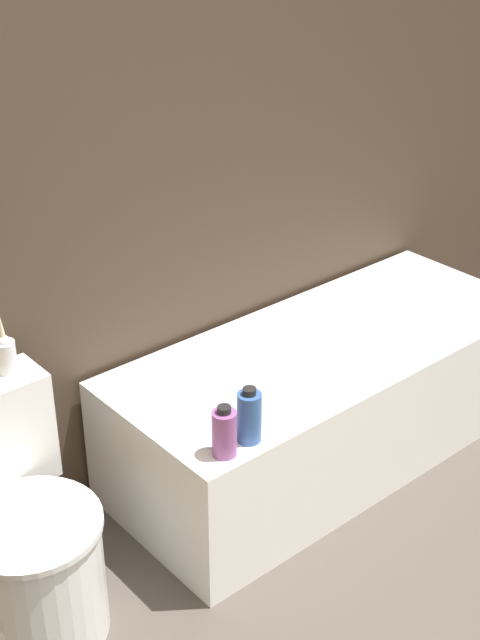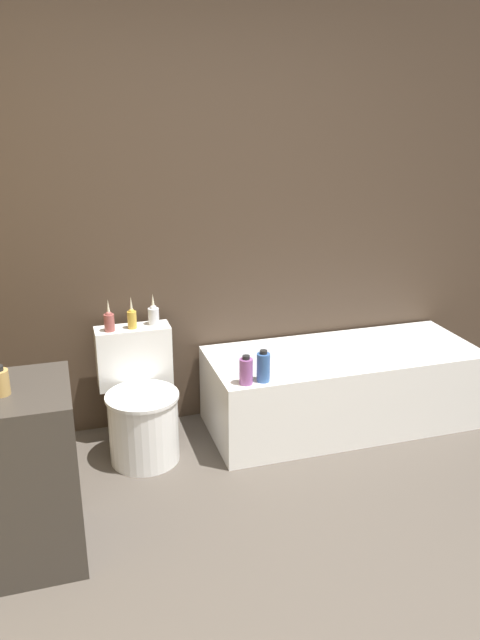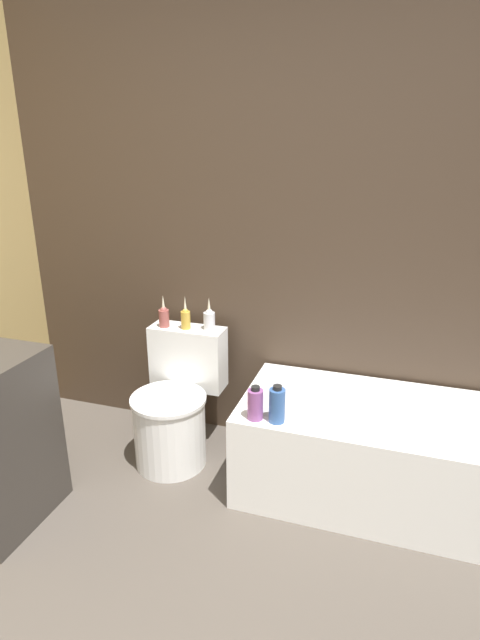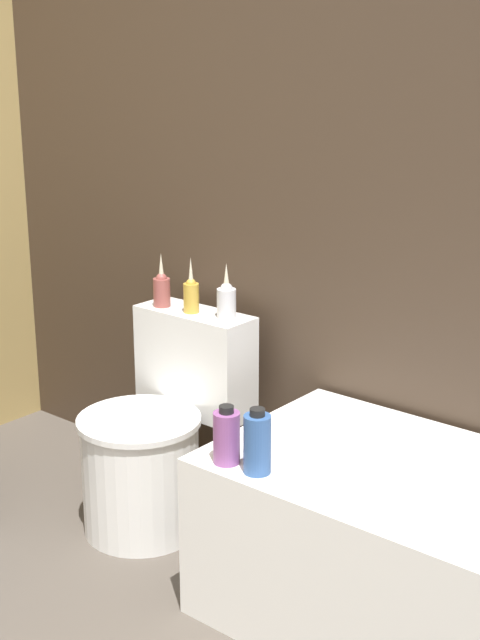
{
  "view_description": "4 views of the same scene",
  "coord_description": "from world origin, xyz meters",
  "px_view_note": "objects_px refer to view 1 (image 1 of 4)",
  "views": [
    {
      "loc": [
        -1.34,
        -0.26,
        2.08
      ],
      "look_at": [
        0.1,
        1.42,
        0.89
      ],
      "focal_mm": 50.0,
      "sensor_mm": 36.0,
      "label": 1
    },
    {
      "loc": [
        -0.93,
        -1.59,
        1.95
      ],
      "look_at": [
        -0.01,
        1.42,
        0.85
      ],
      "focal_mm": 35.0,
      "sensor_mm": 36.0,
      "label": 2
    },
    {
      "loc": [
        0.57,
        -0.58,
        1.7
      ],
      "look_at": [
        -0.07,
        1.39,
        0.97
      ],
      "focal_mm": 28.0,
      "sensor_mm": 36.0,
      "label": 3
    },
    {
      "loc": [
        1.44,
        -0.31,
        1.57
      ],
      "look_at": [
        -0.08,
        1.54,
        0.84
      ],
      "focal_mm": 50.0,
      "sensor_mm": 36.0,
      "label": 4
    }
  ],
  "objects_px": {
    "toilet": "(19,536)",
    "bathtub": "(327,397)",
    "vase_bronze": "(5,352)",
    "shampoo_bottle_short": "(249,416)",
    "shampoo_bottle_tall": "(224,433)"
  },
  "relations": [
    {
      "from": "bathtub",
      "to": "shampoo_bottle_tall",
      "type": "relative_size",
      "value": 10.09
    },
    {
      "from": "bathtub",
      "to": "shampoo_bottle_short",
      "type": "bearing_deg",
      "value": -156.61
    },
    {
      "from": "bathtub",
      "to": "vase_bronze",
      "type": "height_order",
      "value": "vase_bronze"
    },
    {
      "from": "shampoo_bottle_tall",
      "to": "shampoo_bottle_short",
      "type": "xyz_separation_m",
      "value": [
        0.1,
        0.01,
        0.01
      ]
    },
    {
      "from": "bathtub",
      "to": "toilet",
      "type": "xyz_separation_m",
      "value": [
        -1.27,
        0.01,
        0.05
      ]
    },
    {
      "from": "shampoo_bottle_tall",
      "to": "shampoo_bottle_short",
      "type": "relative_size",
      "value": 0.91
    },
    {
      "from": "toilet",
      "to": "vase_bronze",
      "type": "xyz_separation_m",
      "value": [
        0.13,
        0.22,
        0.47
      ]
    },
    {
      "from": "toilet",
      "to": "bathtub",
      "type": "bearing_deg",
      "value": -0.23
    },
    {
      "from": "vase_bronze",
      "to": "shampoo_bottle_short",
      "type": "relative_size",
      "value": 1.02
    },
    {
      "from": "vase_bronze",
      "to": "shampoo_bottle_tall",
      "type": "height_order",
      "value": "vase_bronze"
    },
    {
      "from": "shampoo_bottle_tall",
      "to": "shampoo_bottle_short",
      "type": "bearing_deg",
      "value": 3.37
    },
    {
      "from": "toilet",
      "to": "vase_bronze",
      "type": "height_order",
      "value": "vase_bronze"
    },
    {
      "from": "bathtub",
      "to": "shampoo_bottle_short",
      "type": "height_order",
      "value": "shampoo_bottle_short"
    },
    {
      "from": "toilet",
      "to": "shampoo_bottle_tall",
      "type": "height_order",
      "value": "toilet"
    },
    {
      "from": "shampoo_bottle_tall",
      "to": "vase_bronze",
      "type": "bearing_deg",
      "value": 130.12
    }
  ]
}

